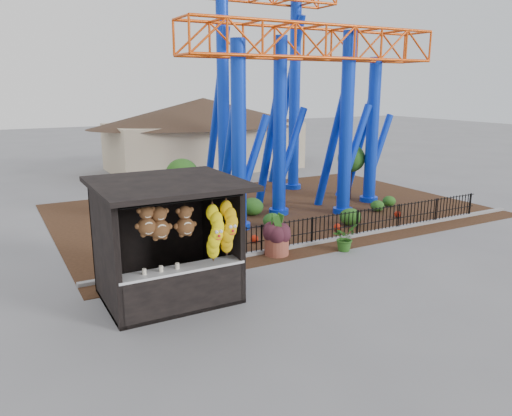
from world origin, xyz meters
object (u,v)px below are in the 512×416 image
terracotta_planter (277,245)px  roller_coaster (290,60)px  prize_booth (171,244)px  potted_plant (344,238)px

terracotta_planter → roller_coaster: bearing=54.6°
terracotta_planter → prize_booth: bearing=-156.7°
roller_coaster → terracotta_planter: 9.14m
roller_coaster → potted_plant: 8.81m
terracotta_planter → potted_plant: (2.21, -0.70, 0.13)m
terracotta_planter → potted_plant: size_ratio=0.89×
terracotta_planter → potted_plant: bearing=-17.5°
terracotta_planter → potted_plant: potted_plant is taller
prize_booth → potted_plant: (6.38, 1.10, -1.08)m
terracotta_planter → potted_plant: 2.32m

